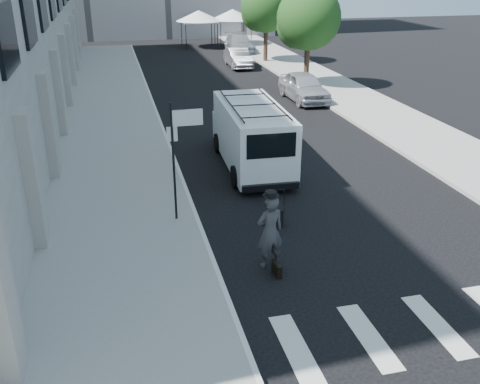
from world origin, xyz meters
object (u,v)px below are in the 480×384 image
cargo_van (251,134)px  parked_car_c (240,44)px  businessman (270,232)px  parked_car_a (304,87)px  parked_car_b (238,58)px  briefcase (277,269)px  suitcase (280,216)px

cargo_van → parked_car_c: bearing=79.5°
businessman → cargo_van: cargo_van is taller
parked_car_a → parked_car_b: bearing=95.2°
briefcase → parked_car_c: 35.21m
parked_car_b → businessman: bearing=-100.8°
briefcase → parked_car_a: (6.85, 17.06, 0.60)m
suitcase → parked_car_b: size_ratio=0.26×
suitcase → parked_car_c: size_ratio=0.21×
businessman → cargo_van: 7.41m
cargo_van → parked_car_c: 27.36m
parked_car_a → parked_car_c: bearing=87.3°
briefcase → parked_car_c: parked_car_c is taller
businessman → parked_car_a: businessman is taller
businessman → parked_car_a: (6.91, 16.60, -0.21)m
parked_car_c → parked_car_a: bearing=-87.9°
briefcase → suitcase: 2.74m
businessman → suitcase: 2.43m
briefcase → parked_car_b: (5.68, 27.88, 0.51)m
businessman → parked_car_a: 17.98m
briefcase → suitcase: bearing=67.8°
parked_car_b → suitcase: bearing=-99.7°
businessman → briefcase: (0.06, -0.46, -0.81)m
parked_car_b → parked_car_c: 6.75m
parked_car_a → cargo_van: bearing=-121.5°
briefcase → parked_car_b: 28.46m
suitcase → parked_car_c: bearing=103.1°
briefcase → parked_car_c: (7.36, 34.42, 0.58)m
suitcase → parked_car_c: 32.49m
parked_car_a → businessman: bearing=-113.6°
parked_car_b → parked_car_c: (1.67, 6.54, 0.07)m
businessman → cargo_van: size_ratio=0.31×
suitcase → parked_car_a: size_ratio=0.24×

